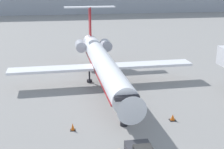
{
  "coord_description": "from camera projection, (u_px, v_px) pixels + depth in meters",
  "views": [
    {
      "loc": [
        -6.19,
        -22.1,
        15.09
      ],
      "look_at": [
        0.0,
        15.58,
        3.14
      ],
      "focal_mm": 50.0,
      "sensor_mm": 36.0,
      "label": 1
    }
  ],
  "objects": [
    {
      "name": "airplane_main",
      "position": [
        103.0,
        63.0,
        45.42
      ],
      "size": [
        27.13,
        33.6,
        9.92
      ],
      "color": "white",
      "rests_on": "ground"
    },
    {
      "name": "traffic_cone_left",
      "position": [
        73.0,
        127.0,
        32.04
      ],
      "size": [
        0.54,
        0.54,
        0.78
      ],
      "color": "black",
      "rests_on": "ground"
    },
    {
      "name": "traffic_cone_right",
      "position": [
        173.0,
        117.0,
        34.28
      ],
      "size": [
        0.71,
        0.71,
        0.71
      ],
      "color": "black",
      "rests_on": "ground"
    }
  ]
}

